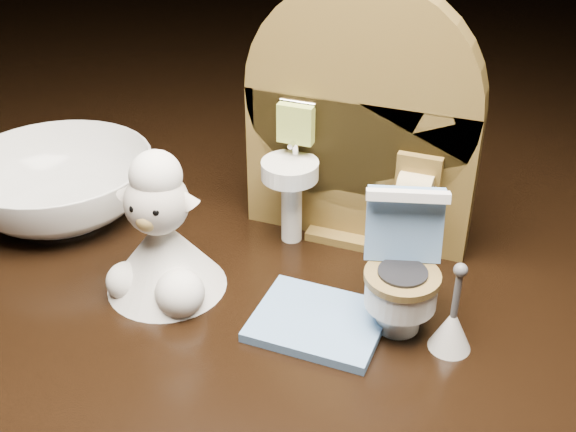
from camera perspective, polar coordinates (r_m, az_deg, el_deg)
name	(u,v)px	position (r m, az deg, el deg)	size (l,w,h in m)	color
backdrop_panel	(358,133)	(0.40, 5.55, 6.56)	(0.13, 0.05, 0.15)	brown
toy_toilet	(401,275)	(0.35, 8.89, -4.60)	(0.04, 0.05, 0.07)	white
bath_mat	(318,321)	(0.36, 2.40, -8.32)	(0.06, 0.05, 0.00)	#6894CB
toilet_brush	(452,326)	(0.35, 12.82, -8.49)	(0.02, 0.02, 0.05)	white
plush_lamb	(162,244)	(0.37, -9.93, -2.18)	(0.06, 0.06, 0.08)	white
ceramic_bowl	(59,186)	(0.46, -17.64, 2.30)	(0.12, 0.12, 0.04)	white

